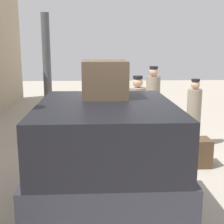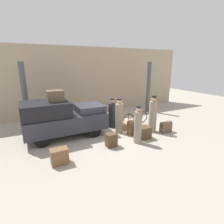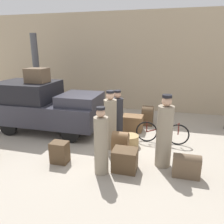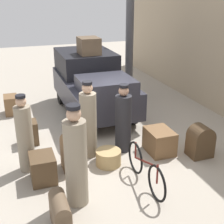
% 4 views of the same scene
% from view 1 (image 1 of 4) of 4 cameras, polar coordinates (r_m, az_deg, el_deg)
% --- Properties ---
extents(ground_plane, '(30.00, 30.00, 0.00)m').
position_cam_1_polar(ground_plane, '(7.20, 1.69, -7.73)').
color(ground_plane, '#A89E8E').
extents(canopy_pillar_right, '(0.28, 0.28, 3.51)m').
position_cam_1_polar(canopy_pillar_right, '(11.04, -11.81, 8.30)').
color(canopy_pillar_right, '#4C4C51').
rests_on(canopy_pillar_right, ground).
extents(truck, '(3.74, 1.79, 1.76)m').
position_cam_1_polar(truck, '(4.67, -1.33, -6.63)').
color(truck, black).
rests_on(truck, ground).
extents(bicycle, '(1.65, 0.04, 0.73)m').
position_cam_1_polar(bicycle, '(8.81, -1.31, -1.62)').
color(bicycle, black).
rests_on(bicycle, ground).
extents(wicker_basket, '(0.55, 0.55, 0.34)m').
position_cam_1_polar(wicker_basket, '(7.96, 2.00, -4.49)').
color(wicker_basket, tan).
rests_on(wicker_basket, ground).
extents(porter_carrying_trunk, '(0.37, 0.37, 1.62)m').
position_cam_1_polar(porter_carrying_trunk, '(7.27, -1.87, -1.44)').
color(porter_carrying_trunk, '#232328').
rests_on(porter_carrying_trunk, ground).
extents(porter_standing_middle, '(0.38, 0.38, 1.76)m').
position_cam_1_polar(porter_standing_middle, '(7.30, 4.62, -0.86)').
color(porter_standing_middle, gray).
rests_on(porter_standing_middle, ground).
extents(porter_lifting_near_truck, '(0.39, 0.39, 1.87)m').
position_cam_1_polar(porter_lifting_near_truck, '(8.92, 7.46, 1.80)').
color(porter_lifting_near_truck, gray).
rests_on(porter_lifting_near_truck, ground).
extents(conductor_in_dark_uniform, '(0.34, 0.34, 1.67)m').
position_cam_1_polar(conductor_in_dark_uniform, '(7.76, 14.69, -0.75)').
color(conductor_in_dark_uniform, gray).
rests_on(conductor_in_dark_uniform, ground).
extents(suitcase_tan_flat, '(0.45, 0.34, 0.57)m').
position_cam_1_polar(suitcase_tan_flat, '(6.72, 16.02, -7.08)').
color(suitcase_tan_flat, '#4C3823').
rests_on(suitcase_tan_flat, ground).
extents(trunk_umber_medium, '(0.73, 0.55, 0.56)m').
position_cam_1_polar(trunk_umber_medium, '(7.79, -7.52, -4.10)').
color(trunk_umber_medium, brown).
rests_on(trunk_umber_medium, ground).
extents(suitcase_small_leather, '(0.43, 0.52, 0.75)m').
position_cam_1_polar(suitcase_small_leather, '(8.31, -12.74, -2.61)').
color(suitcase_small_leather, '#4C3823').
rests_on(suitcase_small_leather, ground).
extents(trunk_wicker_pale, '(0.62, 0.27, 0.58)m').
position_cam_1_polar(trunk_wicker_pale, '(9.64, 9.17, -0.82)').
color(trunk_wicker_pale, brown).
rests_on(trunk_wicker_pale, ground).
extents(trunk_barrel_dark, '(0.44, 0.31, 0.76)m').
position_cam_1_polar(trunk_barrel_dark, '(7.90, 8.09, -2.94)').
color(trunk_barrel_dark, brown).
rests_on(trunk_barrel_dark, ground).
extents(trunk_large_brown, '(0.60, 0.48, 0.55)m').
position_cam_1_polar(trunk_large_brown, '(8.30, 11.76, -3.27)').
color(trunk_large_brown, '#4C3823').
rests_on(trunk_large_brown, ground).
extents(trunk_on_truck_roof, '(0.70, 0.59, 0.49)m').
position_cam_1_polar(trunk_on_truck_roof, '(4.21, -1.32, 6.08)').
color(trunk_on_truck_roof, brown).
rests_on(trunk_on_truck_roof, truck).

